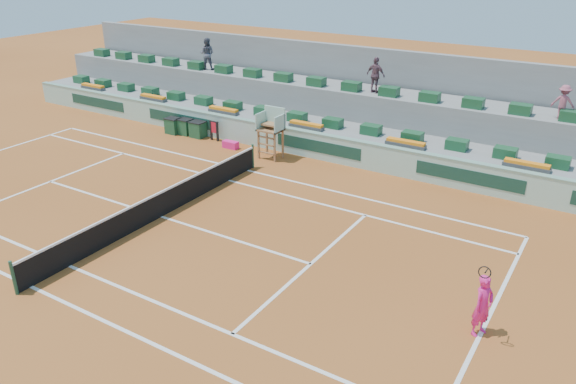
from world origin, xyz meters
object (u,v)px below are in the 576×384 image
Objects in this scene: player_bag at (231,145)px; drink_cooler_a at (198,129)px; tennis_player at (483,305)px; umpire_chair at (272,126)px.

player_bag is 0.96× the size of drink_cooler_a.
drink_cooler_a is 18.90m from tennis_player.
drink_cooler_a is at bearing 168.71° from player_bag.
tennis_player is (16.79, -8.68, 0.45)m from drink_cooler_a.
player_bag is 0.35× the size of tennis_player.
umpire_chair is at bearing -0.01° from player_bag.
tennis_player is at bearing -34.68° from umpire_chair.
tennis_player is at bearing -29.80° from player_bag.
umpire_chair is at bearing -5.77° from drink_cooler_a.
drink_cooler_a is at bearing 174.23° from umpire_chair.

